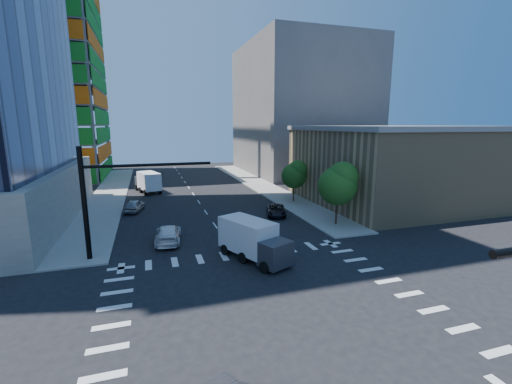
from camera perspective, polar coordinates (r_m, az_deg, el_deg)
name	(u,v)px	position (r m, az deg, el deg)	size (l,w,h in m)	color
ground	(273,309)	(21.50, 2.85, -18.87)	(160.00, 160.00, 0.00)	black
road_markings	(273,309)	(21.49, 2.85, -18.85)	(20.00, 20.00, 0.01)	silver
sidewalk_ne	(260,185)	(61.43, 0.72, 1.15)	(5.00, 60.00, 0.15)	#98968F
sidewalk_nw	(110,194)	(58.68, -23.13, -0.23)	(5.00, 60.00, 0.15)	#98968F
construction_building	(26,51)	(83.18, -33.94, 18.94)	(25.16, 34.50, 70.60)	slate
commercial_building	(387,165)	(50.81, 20.99, 4.27)	(20.50, 22.50, 10.60)	tan
bg_building_ne	(300,110)	(79.89, 7.41, 13.40)	(24.00, 30.00, 28.00)	#635C59
signal_mast_nw	(104,192)	(29.57, -23.96, -0.06)	(10.20, 0.40, 9.00)	black
tree_south	(339,183)	(37.24, 13.71, 1.47)	(4.16, 4.16, 6.82)	#382316
tree_north	(295,174)	(47.99, 6.54, 2.98)	(3.54, 3.52, 5.78)	#382316
car_nb_far	(276,210)	(41.22, 3.36, -3.06)	(2.14, 4.64, 1.29)	black
car_sb_near	(168,234)	(33.03, -14.42, -6.76)	(2.21, 5.44, 1.58)	white
car_sb_mid	(134,206)	(45.67, -19.62, -2.14)	(1.79, 4.44, 1.51)	#9A9DA1
box_truck_near	(256,244)	(27.64, -0.08, -8.61)	(4.80, 6.57, 3.17)	black
box_truck_far	(147,183)	(58.26, -17.66, 1.44)	(4.29, 6.76, 3.29)	black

